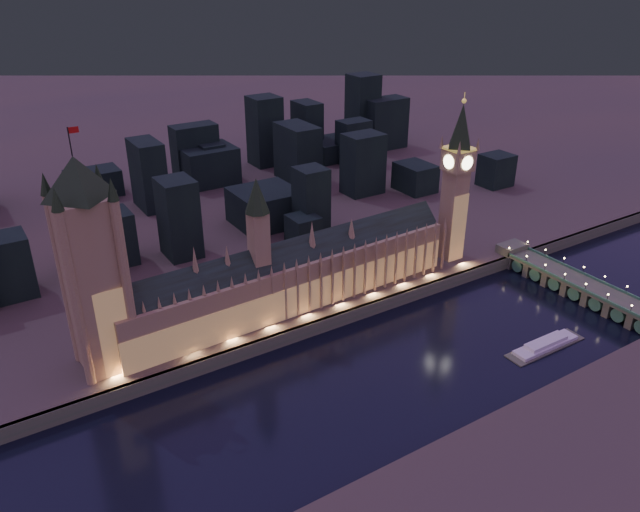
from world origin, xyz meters
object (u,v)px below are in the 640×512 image
palace_of_westminster (292,276)px  river_boat (545,345)px  westminster_bridge (573,284)px  victoria_tower (91,257)px  elizabeth_tower (457,170)px

palace_of_westminster → river_boat: size_ratio=4.15×
westminster_bridge → palace_of_westminster: bearing=157.3°
palace_of_westminster → victoria_tower: size_ratio=1.77×
westminster_bridge → river_boat: size_ratio=2.32×
westminster_bridge → river_boat: 67.32m
westminster_bridge → river_boat: westminster_bridge is taller
victoria_tower → westminster_bridge: bearing=-14.2°
elizabeth_tower → westminster_bridge: 97.45m
palace_of_westminster → elizabeth_tower: elizabeth_tower is taller
victoria_tower → westminster_bridge: size_ratio=1.01×
palace_of_westminster → victoria_tower: 108.39m
elizabeth_tower → river_boat: bearing=-102.0°
elizabeth_tower → river_boat: elizabeth_tower is taller
victoria_tower → elizabeth_tower: victoria_tower is taller
palace_of_westminster → victoria_tower: (-101.43, 0.18, 38.21)m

